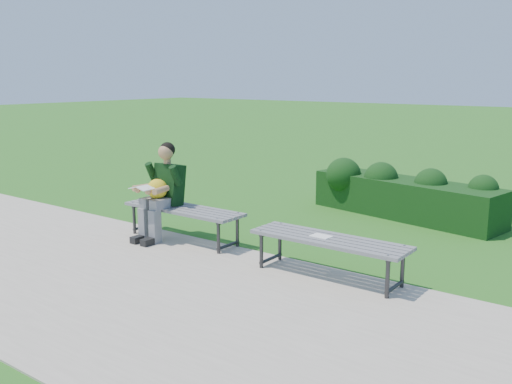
% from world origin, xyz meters
% --- Properties ---
extents(ground, '(80.00, 80.00, 0.00)m').
position_xyz_m(ground, '(0.00, 0.00, 0.00)').
color(ground, '#22661E').
rests_on(ground, ground).
extents(walkway, '(30.00, 3.50, 0.02)m').
position_xyz_m(walkway, '(0.00, -1.75, 0.01)').
color(walkway, '#ADA891').
rests_on(walkway, ground).
extents(hedge, '(3.19, 1.34, 0.86)m').
position_xyz_m(hedge, '(0.65, 2.94, 0.38)').
color(hedge, '#143913').
rests_on(hedge, ground).
extents(bench_left, '(1.80, 0.50, 0.46)m').
position_xyz_m(bench_left, '(-1.15, -0.19, 0.42)').
color(bench_left, gray).
rests_on(bench_left, walkway).
extents(bench_right, '(1.80, 0.50, 0.46)m').
position_xyz_m(bench_right, '(1.16, -0.31, 0.42)').
color(bench_right, gray).
rests_on(bench_right, walkway).
extents(seated_boy, '(0.56, 0.76, 1.31)m').
position_xyz_m(seated_boy, '(-1.45, -0.28, 0.71)').
color(seated_boy, slate).
rests_on(seated_boy, walkway).
extents(paper_sheet, '(0.23, 0.17, 0.01)m').
position_xyz_m(paper_sheet, '(1.06, -0.31, 0.47)').
color(paper_sheet, white).
rests_on(paper_sheet, bench_right).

